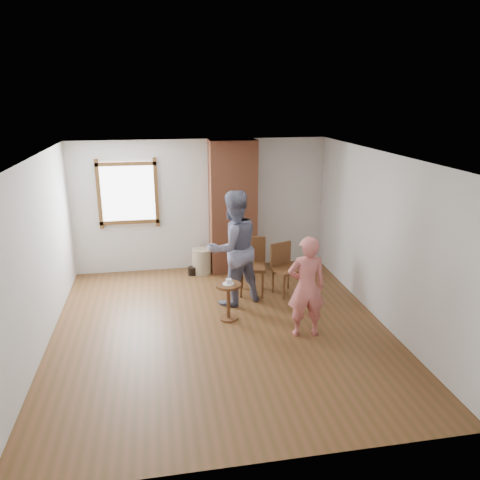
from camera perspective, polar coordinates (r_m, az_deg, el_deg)
The scene contains 12 objects.
ground at distance 7.24m, azimuth -2.33°, elevation -10.79°, with size 5.50×5.50×0.00m, color brown.
room_shell at distance 7.16m, azimuth -3.63°, elevation 4.37°, with size 5.04×5.52×2.62m.
brick_chimney at distance 9.19m, azimuth -0.88°, elevation 4.05°, with size 0.90×0.50×2.60m, color #AD5E3D.
stoneware_crock at distance 9.32m, azimuth -4.67°, elevation -2.57°, with size 0.39×0.39×0.50m, color tan.
dark_pot at distance 9.29m, azimuth -5.84°, elevation -3.76°, with size 0.16×0.16×0.16m, color black.
dining_chair_left at distance 8.31m, azimuth 1.50°, elevation -2.73°, with size 0.56×0.56×1.00m.
dining_chair_right at distance 8.33m, azimuth 5.41°, elevation -3.13°, with size 0.55×0.55×0.91m.
side_table at distance 7.36m, azimuth -1.43°, elevation -6.79°, with size 0.40×0.40×0.60m.
cake_plate at distance 7.28m, azimuth -1.44°, elevation -5.35°, with size 0.18×0.18×0.01m, color white.
cake_slice at distance 7.27m, azimuth -1.37°, elevation -5.10°, with size 0.08×0.07×0.06m, color white.
man at distance 7.75m, azimuth -0.83°, elevation -1.00°, with size 0.94×0.74×1.94m, color #131536.
person_pink at distance 6.83m, azimuth 8.10°, elevation -5.68°, with size 0.55×0.36×1.52m, color #D36D69.
Camera 1 is at (-0.85, -6.33, 3.40)m, focal length 35.00 mm.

